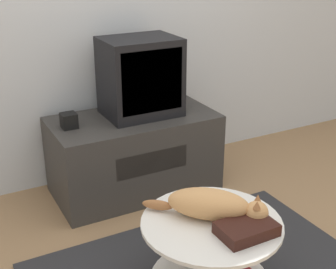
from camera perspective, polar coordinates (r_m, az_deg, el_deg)
name	(u,v)px	position (r m, az deg, el deg)	size (l,w,h in m)	color
tv_stand	(134,154)	(3.29, -4.13, -2.34)	(1.13, 0.58, 0.55)	#33302D
tv	(140,77)	(3.16, -3.39, 7.02)	(0.50, 0.38, 0.53)	black
speaker	(69,121)	(3.04, -11.99, 1.67)	(0.10, 0.10, 0.10)	black
coffee_table	(211,252)	(2.30, 5.28, -14.11)	(0.66, 0.66, 0.44)	#B2B2B7
dvd_box	(247,229)	(2.12, 9.55, -11.29)	(0.25, 0.17, 0.06)	black
cat	(213,205)	(2.19, 5.50, -8.53)	(0.47, 0.42, 0.14)	tan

